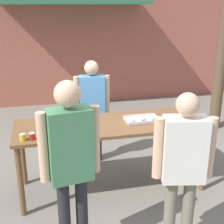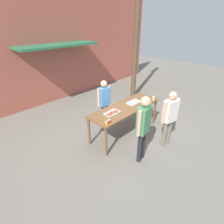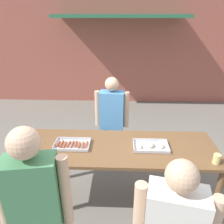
{
  "view_description": "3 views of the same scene",
  "coord_description": "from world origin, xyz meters",
  "px_view_note": "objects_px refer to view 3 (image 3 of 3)",
  "views": [
    {
      "loc": [
        -0.85,
        -3.61,
        2.37
      ],
      "look_at": [
        0.0,
        0.0,
        1.08
      ],
      "focal_mm": 50.0,
      "sensor_mm": 36.0,
      "label": 1
    },
    {
      "loc": [
        -3.67,
        -3.0,
        3.25
      ],
      "look_at": [
        -0.59,
        -0.0,
        0.98
      ],
      "focal_mm": 28.0,
      "sensor_mm": 36.0,
      "label": 2
    },
    {
      "loc": [
        -0.0,
        -2.31,
        2.45
      ],
      "look_at": [
        -0.12,
        0.81,
        1.04
      ],
      "focal_mm": 35.0,
      "sensor_mm": 36.0,
      "label": 3
    }
  ],
  "objects_px": {
    "condiment_jar_mustard": "(23,156)",
    "person_server_behind_table": "(112,117)",
    "condiment_jar_ketchup": "(32,156)",
    "food_tray_buns": "(151,146)",
    "person_customer_holding_hotdog": "(37,207)",
    "beer_cup": "(217,159)",
    "food_tray_sausages": "(72,145)"
  },
  "relations": [
    {
      "from": "condiment_jar_ketchup",
      "to": "beer_cup",
      "type": "distance_m",
      "value": 2.07
    },
    {
      "from": "food_tray_sausages",
      "to": "condiment_jar_mustard",
      "type": "bearing_deg",
      "value": -149.65
    },
    {
      "from": "condiment_jar_ketchup",
      "to": "beer_cup",
      "type": "xyz_separation_m",
      "value": [
        2.07,
        -0.0,
        0.02
      ]
    },
    {
      "from": "condiment_jar_mustard",
      "to": "beer_cup",
      "type": "height_order",
      "value": "beer_cup"
    },
    {
      "from": "person_customer_holding_hotdog",
      "to": "food_tray_sausages",
      "type": "bearing_deg",
      "value": -101.7
    },
    {
      "from": "beer_cup",
      "to": "person_customer_holding_hotdog",
      "type": "xyz_separation_m",
      "value": [
        -1.72,
        -0.8,
        0.09
      ]
    },
    {
      "from": "beer_cup",
      "to": "person_customer_holding_hotdog",
      "type": "bearing_deg",
      "value": -155.15
    },
    {
      "from": "person_customer_holding_hotdog",
      "to": "beer_cup",
      "type": "bearing_deg",
      "value": -164.16
    },
    {
      "from": "food_tray_buns",
      "to": "person_server_behind_table",
      "type": "distance_m",
      "value": 0.96
    },
    {
      "from": "condiment_jar_ketchup",
      "to": "condiment_jar_mustard",
      "type": "bearing_deg",
      "value": -175.91
    },
    {
      "from": "food_tray_sausages",
      "to": "person_server_behind_table",
      "type": "relative_size",
      "value": 0.28
    },
    {
      "from": "food_tray_buns",
      "to": "beer_cup",
      "type": "relative_size",
      "value": 3.78
    },
    {
      "from": "food_tray_buns",
      "to": "beer_cup",
      "type": "distance_m",
      "value": 0.74
    },
    {
      "from": "condiment_jar_ketchup",
      "to": "food_tray_buns",
      "type": "bearing_deg",
      "value": 11.64
    },
    {
      "from": "condiment_jar_mustard",
      "to": "person_server_behind_table",
      "type": "height_order",
      "value": "person_server_behind_table"
    },
    {
      "from": "person_server_behind_table",
      "to": "person_customer_holding_hotdog",
      "type": "height_order",
      "value": "person_customer_holding_hotdog"
    },
    {
      "from": "food_tray_sausages",
      "to": "beer_cup",
      "type": "distance_m",
      "value": 1.69
    },
    {
      "from": "food_tray_sausages",
      "to": "food_tray_buns",
      "type": "distance_m",
      "value": 0.99
    },
    {
      "from": "person_customer_holding_hotdog",
      "to": "food_tray_buns",
      "type": "bearing_deg",
      "value": -142.77
    },
    {
      "from": "food_tray_buns",
      "to": "person_server_behind_table",
      "type": "relative_size",
      "value": 0.27
    },
    {
      "from": "condiment_jar_mustard",
      "to": "person_server_behind_table",
      "type": "relative_size",
      "value": 0.05
    },
    {
      "from": "food_tray_sausages",
      "to": "person_server_behind_table",
      "type": "bearing_deg",
      "value": 59.95
    },
    {
      "from": "condiment_jar_ketchup",
      "to": "person_customer_holding_hotdog",
      "type": "distance_m",
      "value": 0.88
    },
    {
      "from": "condiment_jar_mustard",
      "to": "person_customer_holding_hotdog",
      "type": "bearing_deg",
      "value": -60.43
    },
    {
      "from": "food_tray_buns",
      "to": "condiment_jar_ketchup",
      "type": "distance_m",
      "value": 1.42
    },
    {
      "from": "food_tray_buns",
      "to": "person_customer_holding_hotdog",
      "type": "bearing_deg",
      "value": -133.76
    },
    {
      "from": "condiment_jar_mustard",
      "to": "condiment_jar_ketchup",
      "type": "height_order",
      "value": "same"
    },
    {
      "from": "condiment_jar_ketchup",
      "to": "person_customer_holding_hotdog",
      "type": "height_order",
      "value": "person_customer_holding_hotdog"
    },
    {
      "from": "condiment_jar_mustard",
      "to": "beer_cup",
      "type": "bearing_deg",
      "value": 0.12
    },
    {
      "from": "condiment_jar_mustard",
      "to": "person_server_behind_table",
      "type": "distance_m",
      "value": 1.47
    },
    {
      "from": "food_tray_sausages",
      "to": "condiment_jar_mustard",
      "type": "height_order",
      "value": "condiment_jar_mustard"
    },
    {
      "from": "condiment_jar_mustard",
      "to": "person_server_behind_table",
      "type": "bearing_deg",
      "value": 48.71
    }
  ]
}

